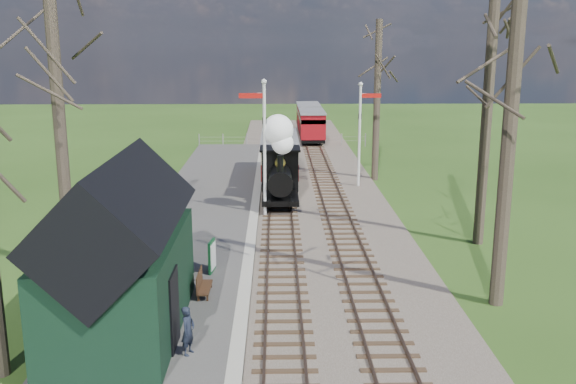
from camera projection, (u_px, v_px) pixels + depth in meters
The scene contains 18 objects.
distant_hills at pixel (289, 239), 79.99m from camera, with size 114.40×48.00×22.02m.
ballast_bed at pixel (303, 187), 35.02m from camera, with size 8.00×60.00×0.10m, color brown.
track_near at pixel (280, 186), 34.99m from camera, with size 1.60×60.00×0.15m.
track_far at pixel (327, 186), 35.03m from camera, with size 1.60×60.00×0.15m.
platform at pixel (198, 228), 27.14m from camera, with size 5.00×44.00×0.20m, color #474442.
coping_strip at pixel (253, 228), 27.18m from camera, with size 0.40×44.00×0.21m, color #B2AD9E.
station_shed at pixel (121, 257), 16.89m from camera, with size 3.25×6.30×4.78m.
semaphore_near at pixel (263, 138), 28.32m from camera, with size 1.22×0.24×6.22m.
semaphore_far at pixel (361, 127), 34.32m from camera, with size 1.22×0.24×5.72m.
bare_trees at pixel (320, 118), 22.26m from camera, with size 15.51×22.39×12.00m.
fence_line at pixel (282, 140), 48.51m from camera, with size 12.60×0.08×1.00m.
locomotive at pixel (280, 166), 30.42m from camera, with size 1.78×4.15×4.45m.
coach at pixel (279, 155), 36.44m from camera, with size 2.07×7.11×2.18m.
red_carriage_a at pixel (312, 125), 49.81m from camera, with size 1.95×4.84×2.06m.
red_carriage_b at pixel (308, 117), 55.17m from camera, with size 1.95×4.84×2.06m.
sign_board at pixel (212, 256), 21.62m from camera, with size 0.20×0.75×1.09m.
bench at pixel (202, 284), 19.72m from camera, with size 0.37×1.27×0.72m.
person at pixel (188, 331), 15.86m from camera, with size 0.46×0.30×1.26m, color black.
Camera 1 is at (-0.19, -12.13, 7.81)m, focal length 40.00 mm.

